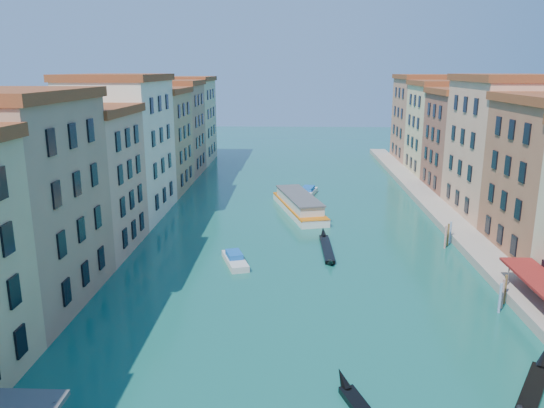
# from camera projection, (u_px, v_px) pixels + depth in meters

# --- Properties ---
(left_bank_palazzos) EXTENTS (12.80, 128.40, 21.00)m
(left_bank_palazzos) POSITION_uv_depth(u_px,v_px,m) (107.00, 159.00, 72.76)
(left_bank_palazzos) COLOR beige
(left_bank_palazzos) RESTS_ON ground
(right_bank_palazzos) EXTENTS (12.80, 128.40, 21.00)m
(right_bank_palazzos) POSITION_uv_depth(u_px,v_px,m) (521.00, 161.00, 70.89)
(right_bank_palazzos) COLOR maroon
(right_bank_palazzos) RESTS_ON ground
(quay) EXTENTS (4.00, 140.00, 1.00)m
(quay) POSITION_uv_depth(u_px,v_px,m) (454.00, 226.00, 73.49)
(quay) COLOR #A99B88
(quay) RESTS_ON ground
(vaporetto_far) EXTENTS (8.69, 18.90, 2.74)m
(vaporetto_far) POSITION_uv_depth(u_px,v_px,m) (299.00, 204.00, 82.59)
(vaporetto_far) COLOR silver
(vaporetto_far) RESTS_ON ground
(gondola_right) EXTENTS (8.04, 11.97, 2.69)m
(gondola_right) POSITION_uv_depth(u_px,v_px,m) (529.00, 400.00, 34.89)
(gondola_right) COLOR black
(gondola_right) RESTS_ON ground
(gondola_far) EXTENTS (1.43, 12.77, 1.81)m
(gondola_far) POSITION_uv_depth(u_px,v_px,m) (327.00, 247.00, 65.30)
(gondola_far) COLOR black
(gondola_far) RESTS_ON ground
(motorboat_mid) EXTENTS (3.79, 6.52, 1.29)m
(motorboat_mid) POSITION_uv_depth(u_px,v_px,m) (235.00, 259.00, 60.72)
(motorboat_mid) COLOR silver
(motorboat_mid) RESTS_ON ground
(motorboat_far) EXTENTS (3.95, 7.49, 1.48)m
(motorboat_far) POSITION_uv_depth(u_px,v_px,m) (308.00, 192.00, 93.64)
(motorboat_far) COLOR silver
(motorboat_far) RESTS_ON ground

